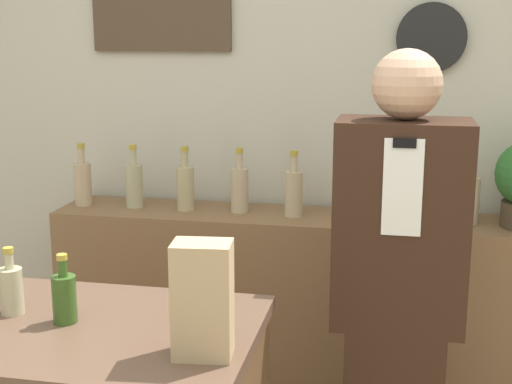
% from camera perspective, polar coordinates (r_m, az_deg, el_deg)
% --- Properties ---
extents(back_wall, '(5.20, 0.09, 2.70)m').
position_cam_1_polar(back_wall, '(3.26, 2.23, 5.59)').
color(back_wall, beige).
rests_on(back_wall, ground_plane).
extents(back_shelf, '(2.26, 0.37, 0.99)m').
position_cam_1_polar(back_shelf, '(3.22, 4.38, -10.43)').
color(back_shelf, brown).
rests_on(back_shelf, ground_plane).
extents(shopkeeper, '(0.43, 0.27, 1.71)m').
position_cam_1_polar(shopkeeper, '(2.48, 11.19, -8.96)').
color(shopkeeper, '#331E14').
rests_on(shopkeeper, ground_plane).
extents(paper_bag, '(0.15, 0.12, 0.29)m').
position_cam_1_polar(paper_bag, '(1.76, -4.29, -8.61)').
color(paper_bag, tan).
rests_on(paper_bag, display_counter).
extents(counter_bottle_2, '(0.07, 0.07, 0.20)m').
position_cam_1_polar(counter_bottle_2, '(2.14, -19.00, -7.34)').
color(counter_bottle_2, tan).
rests_on(counter_bottle_2, display_counter).
extents(counter_bottle_3, '(0.07, 0.07, 0.20)m').
position_cam_1_polar(counter_bottle_3, '(2.04, -15.08, -8.11)').
color(counter_bottle_3, '#34551E').
rests_on(counter_bottle_3, display_counter).
extents(shelf_bottle_0, '(0.08, 0.08, 0.28)m').
position_cam_1_polar(shelf_bottle_0, '(3.32, -13.69, 0.79)').
color(shelf_bottle_0, tan).
rests_on(shelf_bottle_0, back_shelf).
extents(shelf_bottle_1, '(0.08, 0.08, 0.28)m').
position_cam_1_polar(shelf_bottle_1, '(3.24, -9.73, 0.66)').
color(shelf_bottle_1, tan).
rests_on(shelf_bottle_1, back_shelf).
extents(shelf_bottle_2, '(0.08, 0.08, 0.28)m').
position_cam_1_polar(shelf_bottle_2, '(3.15, -5.67, 0.46)').
color(shelf_bottle_2, tan).
rests_on(shelf_bottle_2, back_shelf).
extents(shelf_bottle_3, '(0.08, 0.08, 0.28)m').
position_cam_1_polar(shelf_bottle_3, '(3.10, -1.33, 0.32)').
color(shelf_bottle_3, tan).
rests_on(shelf_bottle_3, back_shelf).
extents(shelf_bottle_4, '(0.08, 0.08, 0.28)m').
position_cam_1_polar(shelf_bottle_4, '(3.03, 3.03, 0.03)').
color(shelf_bottle_4, tan).
rests_on(shelf_bottle_4, back_shelf).
extents(shelf_bottle_5, '(0.08, 0.08, 0.28)m').
position_cam_1_polar(shelf_bottle_5, '(3.03, 7.62, -0.09)').
color(shelf_bottle_5, tan).
rests_on(shelf_bottle_5, back_shelf).
extents(shelf_bottle_6, '(0.08, 0.08, 0.28)m').
position_cam_1_polar(shelf_bottle_6, '(3.01, 12.19, -0.37)').
color(shelf_bottle_6, tan).
rests_on(shelf_bottle_6, back_shelf).
extents(shelf_bottle_7, '(0.08, 0.08, 0.28)m').
position_cam_1_polar(shelf_bottle_7, '(3.04, 16.75, -0.47)').
color(shelf_bottle_7, tan).
rests_on(shelf_bottle_7, back_shelf).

